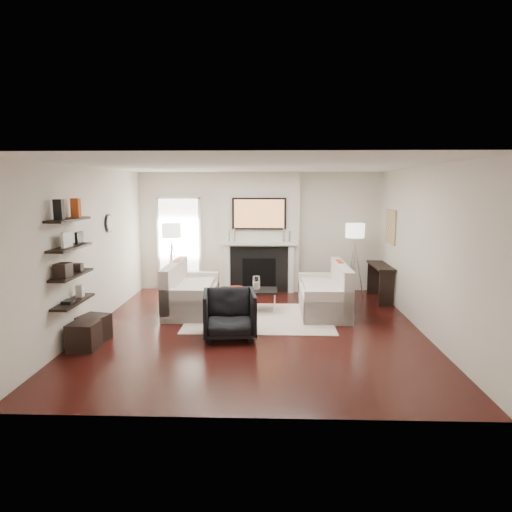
{
  "coord_description": "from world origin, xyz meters",
  "views": [
    {
      "loc": [
        0.26,
        -7.39,
        2.36
      ],
      "look_at": [
        0.0,
        0.6,
        1.15
      ],
      "focal_mm": 32.0,
      "sensor_mm": 36.0,
      "label": 1
    }
  ],
  "objects_px": {
    "armchair": "(229,312)",
    "ottoman_near": "(94,328)",
    "lamp_right_shade": "(355,231)",
    "coffee_table": "(249,290)",
    "loveseat_right_base": "(323,301)",
    "lamp_left_shade": "(171,231)",
    "loveseat_left_base": "(192,300)"
  },
  "relations": [
    {
      "from": "loveseat_right_base",
      "to": "coffee_table",
      "type": "relative_size",
      "value": 1.64
    },
    {
      "from": "lamp_right_shade",
      "to": "ottoman_near",
      "type": "xyz_separation_m",
      "value": [
        -4.52,
        -2.98,
        -1.25
      ]
    },
    {
      "from": "loveseat_right_base",
      "to": "coffee_table",
      "type": "distance_m",
      "value": 1.44
    },
    {
      "from": "lamp_left_shade",
      "to": "ottoman_near",
      "type": "xyz_separation_m",
      "value": [
        -0.62,
        -2.85,
        -1.25
      ]
    },
    {
      "from": "coffee_table",
      "to": "lamp_left_shade",
      "type": "height_order",
      "value": "lamp_left_shade"
    },
    {
      "from": "loveseat_left_base",
      "to": "lamp_left_shade",
      "type": "xyz_separation_m",
      "value": [
        -0.6,
        1.05,
        1.24
      ]
    },
    {
      "from": "armchair",
      "to": "lamp_left_shade",
      "type": "bearing_deg",
      "value": 112.38
    },
    {
      "from": "lamp_left_shade",
      "to": "coffee_table",
      "type": "bearing_deg",
      "value": -31.66
    },
    {
      "from": "loveseat_right_base",
      "to": "lamp_left_shade",
      "type": "bearing_deg",
      "value": 160.97
    },
    {
      "from": "loveseat_left_base",
      "to": "lamp_right_shade",
      "type": "distance_m",
      "value": 3.72
    },
    {
      "from": "coffee_table",
      "to": "ottoman_near",
      "type": "distance_m",
      "value": 2.94
    },
    {
      "from": "loveseat_right_base",
      "to": "lamp_right_shade",
      "type": "height_order",
      "value": "lamp_right_shade"
    },
    {
      "from": "armchair",
      "to": "lamp_right_shade",
      "type": "xyz_separation_m",
      "value": [
        2.43,
        2.76,
        1.03
      ]
    },
    {
      "from": "loveseat_right_base",
      "to": "ottoman_near",
      "type": "bearing_deg",
      "value": -154.64
    },
    {
      "from": "lamp_right_shade",
      "to": "loveseat_right_base",
      "type": "bearing_deg",
      "value": -122.98
    },
    {
      "from": "loveseat_right_base",
      "to": "ottoman_near",
      "type": "relative_size",
      "value": 4.5
    },
    {
      "from": "coffee_table",
      "to": "ottoman_near",
      "type": "bearing_deg",
      "value": -142.01
    },
    {
      "from": "lamp_right_shade",
      "to": "armchair",
      "type": "bearing_deg",
      "value": -131.41
    },
    {
      "from": "loveseat_left_base",
      "to": "lamp_right_shade",
      "type": "height_order",
      "value": "lamp_right_shade"
    },
    {
      "from": "loveseat_left_base",
      "to": "armchair",
      "type": "relative_size",
      "value": 2.17
    },
    {
      "from": "armchair",
      "to": "ottoman_near",
      "type": "height_order",
      "value": "armchair"
    },
    {
      "from": "armchair",
      "to": "lamp_right_shade",
      "type": "distance_m",
      "value": 3.82
    },
    {
      "from": "loveseat_left_base",
      "to": "ottoman_near",
      "type": "height_order",
      "value": "loveseat_left_base"
    },
    {
      "from": "loveseat_right_base",
      "to": "lamp_right_shade",
      "type": "relative_size",
      "value": 4.5
    },
    {
      "from": "loveseat_left_base",
      "to": "armchair",
      "type": "xyz_separation_m",
      "value": [
        0.87,
        -1.58,
        0.21
      ]
    },
    {
      "from": "armchair",
      "to": "lamp_right_shade",
      "type": "height_order",
      "value": "lamp_right_shade"
    },
    {
      "from": "loveseat_right_base",
      "to": "loveseat_left_base",
      "type": "bearing_deg",
      "value": 179.34
    },
    {
      "from": "coffee_table",
      "to": "lamp_right_shade",
      "type": "relative_size",
      "value": 2.75
    },
    {
      "from": "loveseat_left_base",
      "to": "armchair",
      "type": "bearing_deg",
      "value": -61.3
    },
    {
      "from": "loveseat_left_base",
      "to": "ottoman_near",
      "type": "distance_m",
      "value": 2.17
    },
    {
      "from": "loveseat_left_base",
      "to": "lamp_right_shade",
      "type": "xyz_separation_m",
      "value": [
        3.3,
        1.18,
        1.24
      ]
    },
    {
      "from": "armchair",
      "to": "ottoman_near",
      "type": "xyz_separation_m",
      "value": [
        -2.09,
        -0.22,
        -0.22
      ]
    }
  ]
}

